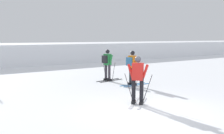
# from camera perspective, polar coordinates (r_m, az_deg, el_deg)

# --- Properties ---
(ground_plane) EXTENTS (120.00, 120.00, 0.00)m
(ground_plane) POSITION_cam_1_polar(r_m,az_deg,el_deg) (8.05, 9.66, -10.23)
(ground_plane) COLOR white
(far_snow_ridge) EXTENTS (80.00, 8.18, 1.77)m
(far_snow_ridge) POSITION_cam_1_polar(r_m,az_deg,el_deg) (24.99, -21.35, 2.99)
(far_snow_ridge) COLOR white
(far_snow_ridge) RESTS_ON ground
(skier_red) EXTENTS (1.46, 1.31, 1.71)m
(skier_red) POSITION_cam_1_polar(r_m,az_deg,el_deg) (8.67, 5.97, -2.71)
(skier_red) COLOR silver
(skier_red) RESTS_ON ground
(skier_orange) EXTENTS (1.61, 1.00, 1.71)m
(skier_orange) POSITION_cam_1_polar(r_m,az_deg,el_deg) (12.12, 4.67, 0.21)
(skier_orange) COLOR #237AC6
(skier_orange) RESTS_ON ground
(skier_green) EXTENTS (1.64, 1.00, 1.71)m
(skier_green) POSITION_cam_1_polar(r_m,az_deg,el_deg) (13.33, -1.10, 0.83)
(skier_green) COLOR black
(skier_green) RESTS_ON ground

